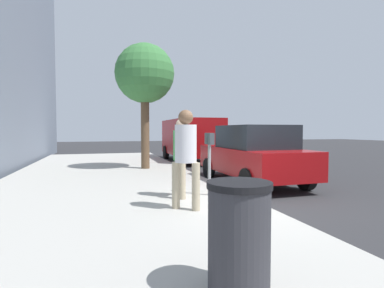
{
  "coord_description": "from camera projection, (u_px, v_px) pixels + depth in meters",
  "views": [
    {
      "loc": [
        -5.85,
        3.05,
        1.62
      ],
      "look_at": [
        0.26,
        1.21,
        1.33
      ],
      "focal_mm": 28.17,
      "sensor_mm": 36.0,
      "label": 1
    }
  ],
  "objects": [
    {
      "name": "parking_meter",
      "position": [
        209.0,
        150.0,
        6.8
      ],
      "size": [
        0.36,
        0.12,
        1.41
      ],
      "color": "gray",
      "rests_on": "sidewalk_slab"
    },
    {
      "name": "trash_bin",
      "position": [
        239.0,
        237.0,
        2.71
      ],
      "size": [
        0.59,
        0.59,
        1.01
      ],
      "color": "#2D2D33",
      "rests_on": "sidewalk_slab"
    },
    {
      "name": "street_tree",
      "position": [
        145.0,
        75.0,
        11.47
      ],
      "size": [
        2.25,
        2.25,
        4.77
      ],
      "color": "brown",
      "rests_on": "sidewalk_slab"
    },
    {
      "name": "sidewalk_slab",
      "position": [
        106.0,
        212.0,
        5.68
      ],
      "size": [
        28.0,
        6.0,
        0.15
      ],
      "primitive_type": "cube",
      "color": "#A8A59E",
      "rests_on": "ground_plane"
    },
    {
      "name": "pedestrian_at_meter",
      "position": [
        182.0,
        151.0,
        6.58
      ],
      "size": [
        0.52,
        0.38,
        1.73
      ],
      "rotation": [
        0.0,
        0.0,
        -1.79
      ],
      "color": "tan",
      "rests_on": "sidewalk_slab"
    },
    {
      "name": "parked_van_far",
      "position": [
        190.0,
        137.0,
        15.6
      ],
      "size": [
        5.22,
        2.16,
        2.18
      ],
      "color": "maroon",
      "rests_on": "ground_plane"
    },
    {
      "name": "pedestrian_bystander",
      "position": [
        186.0,
        150.0,
        5.55
      ],
      "size": [
        0.4,
        0.46,
        1.85
      ],
      "rotation": [
        0.0,
        0.0,
        -0.67
      ],
      "color": "tan",
      "rests_on": "sidewalk_slab"
    },
    {
      "name": "parked_sedan_near",
      "position": [
        253.0,
        154.0,
        9.16
      ],
      "size": [
        4.41,
        1.99,
        1.77
      ],
      "color": "maroon",
      "rests_on": "ground_plane"
    },
    {
      "name": "ground_plane",
      "position": [
        249.0,
        205.0,
        6.54
      ],
      "size": [
        80.0,
        80.0,
        0.0
      ],
      "primitive_type": "plane",
      "color": "#2B2B2D",
      "rests_on": "ground"
    }
  ]
}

